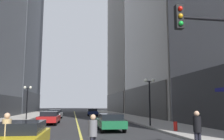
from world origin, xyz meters
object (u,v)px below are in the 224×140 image
object	(u,v)px
pedestrian_in_tan_trench	(6,132)
fire_hydrant_right	(176,127)
car_navy	(93,112)
car_silver	(55,114)
street_lamp_left_far	(27,95)
pedestrian_in_grey_suit	(93,132)
street_lamp_right_mid	(149,91)
pedestrian_in_black_coat	(197,128)
car_red	(50,117)
car_yellow	(20,137)
car_green	(110,121)

from	to	relation	value
pedestrian_in_tan_trench	fire_hydrant_right	world-z (taller)	pedestrian_in_tan_trench
car_navy	fire_hydrant_right	bearing A→B (deg)	-81.89
car_silver	street_lamp_left_far	size ratio (longest dim) A/B	1.00
pedestrian_in_grey_suit	street_lamp_left_far	distance (m)	24.28
street_lamp_right_mid	fire_hydrant_right	xyz separation A→B (m)	(0.50, -4.34, -2.86)
street_lamp_right_mid	pedestrian_in_black_coat	bearing A→B (deg)	-98.15
car_red	street_lamp_left_far	size ratio (longest dim) A/B	1.09
car_red	pedestrian_in_grey_suit	world-z (taller)	pedestrian_in_grey_suit
car_yellow	street_lamp_right_mid	world-z (taller)	street_lamp_right_mid
pedestrian_in_tan_trench	street_lamp_left_far	world-z (taller)	street_lamp_left_far
pedestrian_in_tan_trench	street_lamp_left_far	size ratio (longest dim) A/B	0.39
street_lamp_right_mid	car_red	bearing A→B (deg)	152.47
street_lamp_left_far	pedestrian_in_tan_trench	bearing A→B (deg)	-81.65
car_green	car_navy	world-z (taller)	same
pedestrian_in_grey_suit	pedestrian_in_tan_trench	distance (m)	3.26
car_red	street_lamp_left_far	distance (m)	7.97
car_navy	pedestrian_in_tan_trench	xyz separation A→B (m)	(-6.06, -34.24, 0.29)
car_navy	pedestrian_in_black_coat	xyz separation A→B (m)	(1.71, -34.19, 0.31)
pedestrian_in_black_coat	car_red	bearing A→B (deg)	115.10
car_silver	pedestrian_in_tan_trench	xyz separation A→B (m)	(-0.01, -25.33, 0.29)
car_yellow	street_lamp_right_mid	xyz separation A→B (m)	(9.09, 10.61, 2.54)
car_yellow	pedestrian_in_grey_suit	bearing A→B (deg)	-20.50
street_lamp_left_far	car_silver	bearing A→B (deg)	33.87
car_green	pedestrian_in_grey_suit	bearing A→B (deg)	-102.79
car_yellow	car_navy	xyz separation A→B (m)	(5.73, 33.32, -0.00)
pedestrian_in_grey_suit	fire_hydrant_right	size ratio (longest dim) A/B	2.07
pedestrian_in_tan_trench	street_lamp_right_mid	xyz separation A→B (m)	(9.42, 11.53, 2.25)
fire_hydrant_right	street_lamp_left_far	bearing A→B (deg)	129.96
pedestrian_in_tan_trench	fire_hydrant_right	xyz separation A→B (m)	(9.92, 7.19, -0.61)
car_silver	car_yellow	bearing A→B (deg)	-89.25
pedestrian_in_black_coat	pedestrian_in_tan_trench	world-z (taller)	pedestrian_in_black_coat
pedestrian_in_black_coat	pedestrian_in_grey_suit	bearing A→B (deg)	-177.12
pedestrian_in_tan_trench	street_lamp_right_mid	distance (m)	15.05
car_silver	street_lamp_left_far	bearing A→B (deg)	-146.13
car_green	pedestrian_in_black_coat	distance (m)	9.53
car_yellow	pedestrian_in_grey_suit	xyz separation A→B (m)	(2.93, -1.09, 0.24)
car_green	car_red	bearing A→B (deg)	126.64
car_navy	car_yellow	bearing A→B (deg)	-99.76
car_yellow	car_red	size ratio (longest dim) A/B	0.94
car_red	car_green	bearing A→B (deg)	-53.36
car_green	street_lamp_left_far	world-z (taller)	street_lamp_left_far
car_yellow	street_lamp_left_far	xyz separation A→B (m)	(-3.71, 22.14, 2.54)
car_navy	street_lamp_left_far	world-z (taller)	street_lamp_left_far
car_navy	pedestrian_in_black_coat	world-z (taller)	pedestrian_in_black_coat
car_navy	street_lamp_right_mid	xyz separation A→B (m)	(3.36, -22.71, 2.54)
car_yellow	car_silver	size ratio (longest dim) A/B	1.02
street_lamp_left_far	car_red	bearing A→B (deg)	-62.31
car_green	car_navy	distance (m)	24.97
pedestrian_in_black_coat	fire_hydrant_right	world-z (taller)	pedestrian_in_black_coat
car_red	pedestrian_in_black_coat	world-z (taller)	pedestrian_in_black_coat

